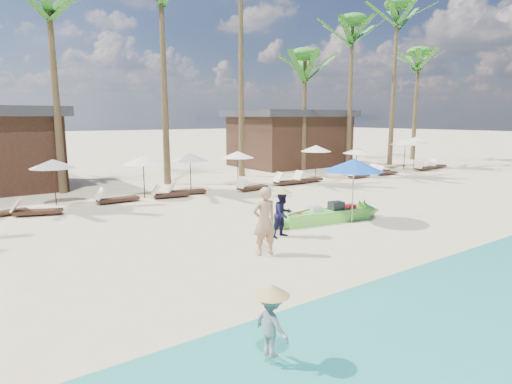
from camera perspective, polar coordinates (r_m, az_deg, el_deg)
ground at (r=12.08m, az=6.10°, el=-8.17°), size 240.00×240.00×0.00m
wet_sand_strip at (r=9.21m, az=27.83°, el=-15.19°), size 240.00×4.50×0.01m
green_canoe at (r=15.67m, az=9.31°, el=-3.13°), size 5.60×1.26×0.71m
tourist at (r=11.67m, az=1.11°, el=-3.91°), size 0.75×0.55×1.90m
vendor_green at (r=13.48m, az=3.61°, el=-2.96°), size 0.79×0.65×1.48m
vendor_yellow at (r=6.69m, az=2.07°, el=-17.17°), size 0.45×0.70×1.02m
blue_umbrella at (r=15.49m, az=12.92°, el=3.52°), size 2.14×2.14×2.31m
resort_parasol_4 at (r=20.19m, az=-25.44°, el=3.42°), size 1.93×1.93×1.99m
lounger_4_left at (r=19.06m, az=-30.81°, el=-2.25°), size 1.73×0.80×0.56m
lounger_4_right at (r=18.57m, az=-27.44°, el=-2.20°), size 1.89×1.12×0.61m
resort_parasol_5 at (r=20.55m, az=-14.83°, el=4.13°), size 1.93×1.93×1.99m
lounger_5_left at (r=19.93m, az=-18.29°, el=-0.79°), size 1.89×0.61×0.64m
resort_parasol_6 at (r=21.83m, az=-8.78°, el=4.63°), size 1.92×1.92×1.97m
lounger_6_left at (r=20.52m, az=-11.61°, el=-0.26°), size 1.77×0.83×0.58m
lounger_6_right at (r=21.26m, az=-9.45°, el=0.20°), size 1.92×0.99×0.62m
resort_parasol_7 at (r=23.78m, az=-2.46°, el=5.01°), size 1.85×1.85×1.90m
lounger_7_left at (r=22.12m, az=-0.72°, el=0.70°), size 1.86×0.78×0.61m
lounger_7_right at (r=24.07m, az=4.29°, el=1.47°), size 2.02×0.76×0.67m
resort_parasol_8 at (r=27.34m, az=8.02°, el=5.78°), size 1.96×1.96×2.02m
lounger_8_left at (r=24.99m, az=6.75°, el=1.73°), size 1.98×0.71×0.66m
resort_parasol_9 at (r=27.96m, az=13.30°, el=5.38°), size 1.79×1.79×1.85m
lounger_9_left at (r=27.48m, az=13.46°, el=2.19°), size 1.66×0.59×0.55m
lounger_9_right at (r=29.41m, az=16.88°, el=2.55°), size 1.73×0.58×0.58m
resort_parasol_10 at (r=32.87m, az=19.29°, el=6.34°), size 2.17×2.17×2.24m
lounger_10_left at (r=30.14m, az=16.01°, el=2.77°), size 1.82×0.65×0.61m
lounger_10_right at (r=32.82m, az=21.48°, el=3.03°), size 1.88×0.67×0.63m
resort_parasol_11 at (r=34.90m, az=20.47°, el=6.50°), size 2.21×2.21×2.28m
lounger_11_left at (r=34.62m, az=22.94°, el=3.27°), size 1.97×0.80×0.65m
palm_3 at (r=23.77m, az=-25.85°, el=20.70°), size 2.08×2.08×10.52m
palm_4 at (r=25.29m, az=-12.50°, el=22.73°), size 2.08×2.08×11.70m
palm_6 at (r=31.05m, az=6.54°, el=15.95°), size 2.08×2.08×8.51m
palm_7 at (r=33.30m, az=12.70°, el=18.74°), size 2.08×2.08×11.08m
palm_8 at (r=36.68m, az=18.23°, el=19.53°), size 2.08×2.08×12.70m
palm_9 at (r=41.36m, az=20.79°, el=15.26°), size 2.08×2.08×9.82m
pavilion_east at (r=33.93m, az=4.49°, el=7.25°), size 8.80×6.60×4.30m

